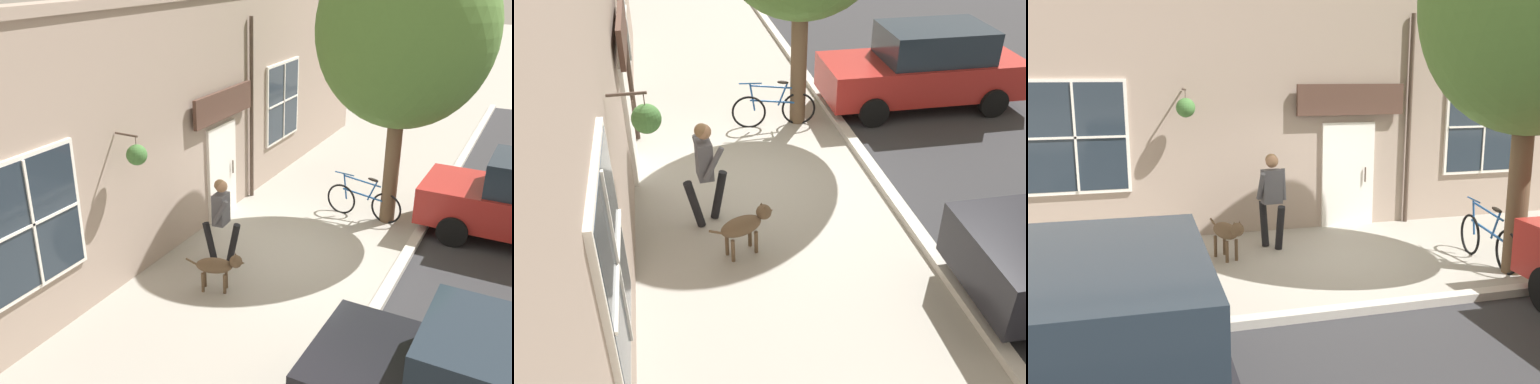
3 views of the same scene
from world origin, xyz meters
The scene contains 6 objects.
ground_plane centered at (0.00, 0.00, 0.00)m, with size 90.00×90.00×0.00m, color gray.
storefront_facade centered at (-2.34, 0.00, 2.42)m, with size 0.95×18.00×4.83m.
pedestrian_walking centered at (-1.07, -1.14, 1.02)m, with size 0.70×0.55×1.69m.
dog_on_leash centered at (-0.62, -2.01, 0.48)m, with size 0.99×0.50×0.73m.
street_tree_by_curb centered at (1.11, 2.18, 3.93)m, with size 3.54×3.18×6.03m.
leaning_bicycle centered at (0.66, 2.06, 0.38)m, with size 1.74×0.18×1.00m.
Camera 1 is at (3.95, -9.27, 5.41)m, focal length 40.00 mm.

